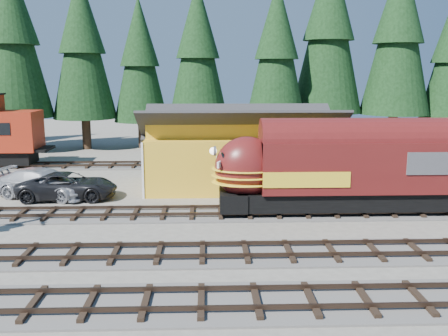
{
  "coord_description": "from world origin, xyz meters",
  "views": [
    {
      "loc": [
        -2.17,
        -21.6,
        7.44
      ],
      "look_at": [
        -1.3,
        4.0,
        2.52
      ],
      "focal_mm": 40.0,
      "sensor_mm": 36.0,
      "label": 1
    }
  ],
  "objects_px": {
    "depot": "(241,142)",
    "pickup_truck_a": "(68,186)",
    "locomotive": "(341,172)",
    "pickup_truck_b": "(44,183)"
  },
  "relations": [
    {
      "from": "locomotive",
      "to": "pickup_truck_b",
      "type": "bearing_deg",
      "value": 166.62
    },
    {
      "from": "depot",
      "to": "locomotive",
      "type": "xyz_separation_m",
      "value": [
        4.87,
        -6.5,
        -0.68
      ]
    },
    {
      "from": "pickup_truck_a",
      "to": "pickup_truck_b",
      "type": "relative_size",
      "value": 0.96
    },
    {
      "from": "pickup_truck_a",
      "to": "pickup_truck_b",
      "type": "xyz_separation_m",
      "value": [
        -1.51,
        0.36,
        0.07
      ]
    },
    {
      "from": "depot",
      "to": "locomotive",
      "type": "distance_m",
      "value": 8.15
    },
    {
      "from": "depot",
      "to": "pickup_truck_b",
      "type": "bearing_deg",
      "value": -168.3
    },
    {
      "from": "pickup_truck_b",
      "to": "pickup_truck_a",
      "type": "bearing_deg",
      "value": -86.17
    },
    {
      "from": "pickup_truck_a",
      "to": "pickup_truck_b",
      "type": "height_order",
      "value": "pickup_truck_b"
    },
    {
      "from": "locomotive",
      "to": "pickup_truck_b",
      "type": "height_order",
      "value": "locomotive"
    },
    {
      "from": "depot",
      "to": "pickup_truck_a",
      "type": "bearing_deg",
      "value": -164.8
    }
  ]
}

